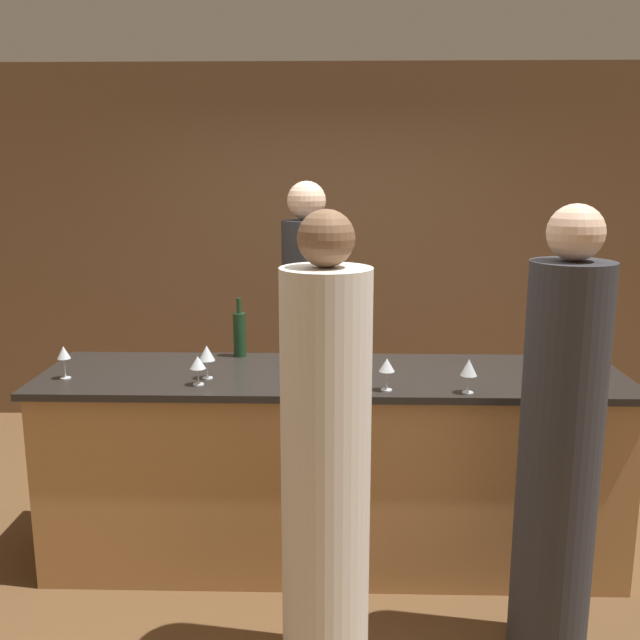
% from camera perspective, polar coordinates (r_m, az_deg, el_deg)
% --- Properties ---
extents(ground_plane, '(14.00, 14.00, 0.00)m').
position_cam_1_polar(ground_plane, '(3.99, 0.94, -18.23)').
color(ground_plane, brown).
extents(back_wall, '(8.00, 0.06, 2.80)m').
position_cam_1_polar(back_wall, '(5.68, 1.19, 5.87)').
color(back_wall, brown).
rests_on(back_wall, ground_plane).
extents(bar_counter, '(2.92, 0.77, 1.00)m').
position_cam_1_polar(bar_counter, '(3.76, 0.96, -11.58)').
color(bar_counter, '#B27F4C').
rests_on(bar_counter, ground_plane).
extents(bartender, '(0.30, 0.30, 1.94)m').
position_cam_1_polar(bartender, '(4.37, -1.04, -2.35)').
color(bartender, '#2D2D33').
rests_on(bartender, ground_plane).
extents(guest_0, '(0.35, 0.35, 1.87)m').
position_cam_1_polar(guest_0, '(2.81, 0.46, -11.85)').
color(guest_0, silver).
rests_on(guest_0, ground_plane).
extents(guest_1, '(0.32, 0.32, 1.88)m').
position_cam_1_polar(guest_1, '(3.06, 18.60, -10.21)').
color(guest_1, '#2D2D33').
rests_on(guest_1, ground_plane).
extents(wine_bottle_0, '(0.07, 0.07, 0.32)m').
position_cam_1_polar(wine_bottle_0, '(3.90, -6.46, -1.07)').
color(wine_bottle_0, '#19381E').
rests_on(wine_bottle_0, bar_counter).
extents(ice_bucket, '(0.20, 0.20, 0.17)m').
position_cam_1_polar(ice_bucket, '(3.80, 0.29, -2.02)').
color(ice_bucket, '#9E9993').
rests_on(ice_bucket, bar_counter).
extents(wine_glass_0, '(0.07, 0.07, 0.16)m').
position_cam_1_polar(wine_glass_0, '(3.68, -19.82, -2.57)').
color(wine_glass_0, silver).
rests_on(wine_glass_0, bar_counter).
extents(wine_glass_1, '(0.08, 0.08, 0.14)m').
position_cam_1_polar(wine_glass_1, '(3.41, -9.75, -3.43)').
color(wine_glass_1, silver).
rests_on(wine_glass_1, bar_counter).
extents(wine_glass_2, '(0.07, 0.07, 0.15)m').
position_cam_1_polar(wine_glass_2, '(3.29, 5.37, -3.69)').
color(wine_glass_2, silver).
rests_on(wine_glass_2, bar_counter).
extents(wine_glass_3, '(0.08, 0.08, 0.17)m').
position_cam_1_polar(wine_glass_3, '(3.50, -9.05, -2.68)').
color(wine_glass_3, silver).
rests_on(wine_glass_3, bar_counter).
extents(wine_glass_4, '(0.06, 0.06, 0.15)m').
position_cam_1_polar(wine_glass_4, '(3.53, 20.69, -3.38)').
color(wine_glass_4, silver).
rests_on(wine_glass_4, bar_counter).
extents(wine_glass_5, '(0.08, 0.08, 0.16)m').
position_cam_1_polar(wine_glass_5, '(3.31, 11.82, -3.79)').
color(wine_glass_5, silver).
rests_on(wine_glass_5, bar_counter).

